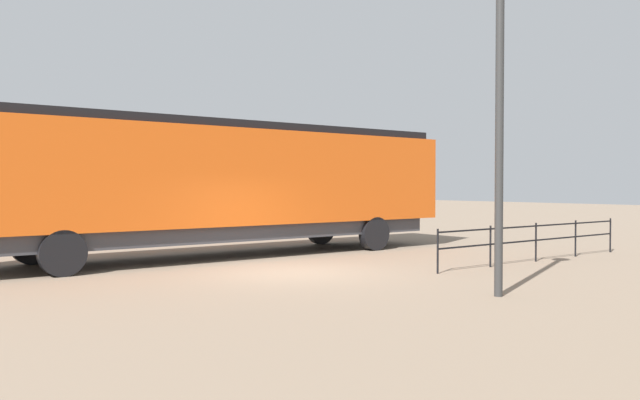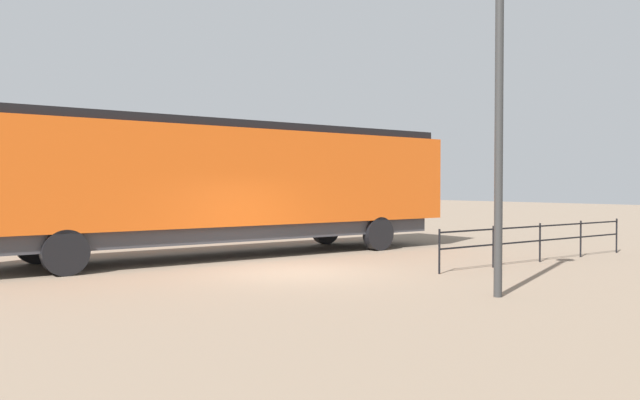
{
  "view_description": "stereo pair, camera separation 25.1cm",
  "coord_description": "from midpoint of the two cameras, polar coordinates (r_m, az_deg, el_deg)",
  "views": [
    {
      "loc": [
        12.83,
        -9.02,
        2.14
      ],
      "look_at": [
        1.95,
        -0.65,
        1.82
      ],
      "focal_mm": 35.91,
      "sensor_mm": 36.0,
      "label": 1
    },
    {
      "loc": [
        12.98,
        -8.82,
        2.14
      ],
      "look_at": [
        1.95,
        -0.65,
        1.82
      ],
      "focal_mm": 35.91,
      "sensor_mm": 36.0,
      "label": 2
    }
  ],
  "objects": [
    {
      "name": "ground_plane",
      "position": [
        15.83,
        -2.92,
        -6.45
      ],
      "size": [
        120.0,
        120.0,
        0.0
      ],
      "primitive_type": "plane",
      "color": "#84705B"
    },
    {
      "name": "lamp_post",
      "position": [
        12.94,
        15.18,
        12.28
      ],
      "size": [
        0.49,
        0.49,
        6.79
      ],
      "color": "#2D2D2D",
      "rests_on": "ground_plane"
    },
    {
      "name": "locomotive",
      "position": [
        19.6,
        -8.02,
        1.63
      ],
      "size": [
        3.19,
        15.42,
        3.99
      ],
      "color": "#D15114",
      "rests_on": "ground_plane"
    },
    {
      "name": "platform_fence",
      "position": [
        18.89,
        18.33,
        -3.08
      ],
      "size": [
        0.05,
        8.15,
        1.09
      ],
      "color": "black",
      "rests_on": "ground_plane"
    }
  ]
}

